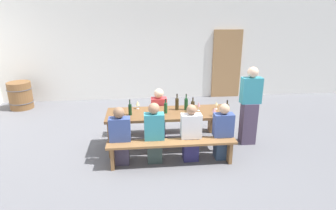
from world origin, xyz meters
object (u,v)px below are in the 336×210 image
Objects in this scene: seated_guest_near_1 at (154,134)px; seated_guest_near_2 at (191,134)px; wine_glass_2 at (138,103)px; seated_guest_far_0 at (159,114)px; wine_glass_0 at (214,110)px; wine_glass_1 at (199,104)px; wine_glass_3 at (216,104)px; seated_guest_near_3 at (223,133)px; wine_bottle_2 at (193,106)px; standing_host at (250,107)px; tasting_table at (168,116)px; wine_bottle_3 at (186,104)px; seated_guest_near_0 at (120,137)px; wine_barrel at (20,95)px; wine_glass_4 at (117,112)px; wine_bottle_0 at (227,109)px; bench_near at (172,146)px; wooden_door at (227,64)px; wine_bottle_5 at (130,109)px; wine_bottle_4 at (166,108)px; bench_far at (165,118)px; wine_bottle_1 at (177,104)px.

seated_guest_near_1 is 1.05× the size of seated_guest_near_2.
wine_glass_2 is 0.63m from seated_guest_far_0.
wine_glass_1 is (-0.22, 0.33, 0.01)m from wine_glass_0.
wine_glass_0 is 1.22m from seated_guest_near_1.
wine_glass_2 is 1.59m from wine_glass_3.
seated_guest_near_1 reaches higher than seated_guest_near_3.
standing_host is at bearing 1.44° from wine_bottle_2.
wine_bottle_2 is 0.26× the size of seated_guest_near_1.
seated_guest_near_2 reaches higher than tasting_table.
standing_host is (0.71, 0.58, 0.28)m from seated_guest_near_3.
wine_glass_2 is (-1.08, 0.27, 0.01)m from wine_bottle_2.
wine_glass_0 is (0.46, -0.42, 0.00)m from wine_bottle_3.
seated_guest_near_3 is at bearing -90.00° from seated_guest_near_0.
seated_guest_near_3 is (1.55, -0.82, -0.36)m from wine_glass_2.
wine_bottle_3 reaches higher than seated_guest_near_3.
seated_guest_near_1 is 1.49× the size of wine_barrel.
seated_guest_far_0 is (-0.52, 0.43, -0.35)m from wine_bottle_3.
wine_bottle_2 is at bearing 8.62° from wine_glass_4.
seated_guest_near_3 reaches higher than wine_bottle_0.
wine_glass_2 is 0.95m from seated_guest_near_0.
seated_guest_near_0 reaches higher than bench_near.
wine_bottle_5 is at bearing -130.19° from wooden_door.
wine_bottle_5 reaches higher than wine_barrel.
wine_bottle_3 is 0.25m from wine_glass_1.
wine_glass_0 is at bearing -82.01° from seated_guest_near_0.
seated_guest_far_0 reaches higher than tasting_table.
tasting_table is (-2.19, -3.39, -0.37)m from wooden_door.
bench_near is 7.97× the size of wine_bottle_2.
wooden_door is 1.97× the size of seated_guest_near_3.
wine_barrel is (-4.87, 2.75, -0.48)m from wine_glass_3.
wine_bottle_5 is at bearing -112.30° from wine_glass_2.
seated_guest_near_1 is 4.93m from wine_barrel.
wine_glass_2 is (-0.54, 0.32, 0.00)m from wine_bottle_4.
wooden_door is 1.96× the size of seated_guest_near_0.
wine_bottle_4 is at bearing 163.88° from wine_glass_0.
wine_glass_2 is at bearing 52.23° from wine_glass_4.
bench_near is at bearing -85.61° from wine_bottle_4.
wine_glass_0 is 0.89m from standing_host.
wine_bottle_3 is at bearing -56.92° from bench_far.
wine_bottle_5 is at bearing -175.38° from wine_glass_1.
wine_glass_4 reaches higher than bench_far.
seated_guest_near_2 is (0.17, -0.68, -0.37)m from wine_bottle_1.
wine_bottle_4 is 0.65m from seated_guest_near_1.
wine_bottle_3 is at bearing 160.65° from wine_glass_1.
wine_glass_3 is 0.93× the size of wine_glass_4.
wine_glass_4 is (-2.07, 0.04, 0.01)m from wine_bottle_0.
wine_glass_0 is 0.93× the size of wine_glass_1.
seated_guest_near_0 is (-1.29, -0.66, -0.37)m from wine_bottle_3.
standing_host reaches higher than bench_far.
wine_glass_3 is at bearing -2.91° from wine_bottle_1.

